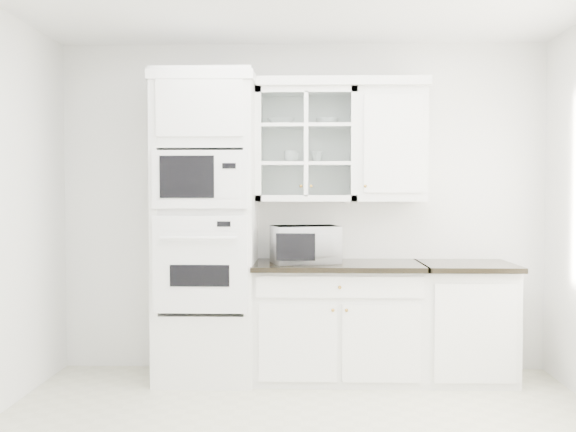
{
  "coord_description": "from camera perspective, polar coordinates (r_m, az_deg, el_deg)",
  "views": [
    {
      "loc": [
        0.03,
        -3.59,
        1.47
      ],
      "look_at": [
        -0.1,
        1.05,
        1.3
      ],
      "focal_mm": 40.0,
      "sensor_mm": 36.0,
      "label": 1
    }
  ],
  "objects": [
    {
      "name": "room_shell",
      "position": [
        4.03,
        1.17,
        6.51
      ],
      "size": [
        4.0,
        3.5,
        2.7
      ],
      "color": "white",
      "rests_on": "ground"
    },
    {
      "name": "bowl_a",
      "position": [
        5.2,
        -0.6,
        8.36
      ],
      "size": [
        0.23,
        0.23,
        0.05
      ],
      "primitive_type": "imported",
      "rotation": [
        0.0,
        0.0,
        -0.05
      ],
      "color": "white",
      "rests_on": "upper_cabinet_glass"
    },
    {
      "name": "countertop_microwave",
      "position": [
        5.02,
        1.5,
        -2.52
      ],
      "size": [
        0.59,
        0.53,
        0.29
      ],
      "primitive_type": "imported",
      "rotation": [
        0.0,
        0.0,
        3.39
      ],
      "color": "white",
      "rests_on": "base_cabinet_run"
    },
    {
      "name": "crown_molding",
      "position": [
        5.22,
        0.45,
        11.63
      ],
      "size": [
        2.14,
        0.38,
        0.07
      ],
      "primitive_type": "cube",
      "color": "white",
      "rests_on": "room_shell"
    },
    {
      "name": "base_cabinet_run",
      "position": [
        5.14,
        4.42,
        -9.21
      ],
      "size": [
        1.32,
        0.67,
        0.92
      ],
      "color": "white",
      "rests_on": "ground"
    },
    {
      "name": "bowl_b",
      "position": [
        5.22,
        3.52,
        8.34
      ],
      "size": [
        0.2,
        0.2,
        0.06
      ],
      "primitive_type": "imported",
      "rotation": [
        0.0,
        0.0,
        0.1
      ],
      "color": "white",
      "rests_on": "upper_cabinet_glass"
    },
    {
      "name": "cup_a",
      "position": [
        5.18,
        0.31,
        5.29
      ],
      "size": [
        0.14,
        0.14,
        0.1
      ],
      "primitive_type": "imported",
      "rotation": [
        0.0,
        0.0,
        0.12
      ],
      "color": "white",
      "rests_on": "upper_cabinet_glass"
    },
    {
      "name": "upper_cabinet_glass",
      "position": [
        5.19,
        1.62,
        6.3
      ],
      "size": [
        0.8,
        0.33,
        0.9
      ],
      "color": "white",
      "rests_on": "room_shell"
    },
    {
      "name": "extra_base_cabinet",
      "position": [
        5.28,
        15.46,
        -8.97
      ],
      "size": [
        0.72,
        0.67,
        0.92
      ],
      "color": "white",
      "rests_on": "ground"
    },
    {
      "name": "oven_column",
      "position": [
        5.07,
        -7.24,
        -0.97
      ],
      "size": [
        0.76,
        0.68,
        2.4
      ],
      "color": "white",
      "rests_on": "ground"
    },
    {
      "name": "upper_cabinet_solid",
      "position": [
        5.23,
        9.08,
        6.24
      ],
      "size": [
        0.55,
        0.33,
        0.9
      ],
      "primitive_type": "cube",
      "color": "white",
      "rests_on": "room_shell"
    },
    {
      "name": "cup_b",
      "position": [
        5.2,
        2.62,
        5.25
      ],
      "size": [
        0.11,
        0.11,
        0.09
      ],
      "primitive_type": "imported",
      "rotation": [
        0.0,
        0.0,
        -0.13
      ],
      "color": "white",
      "rests_on": "upper_cabinet_glass"
    }
  ]
}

